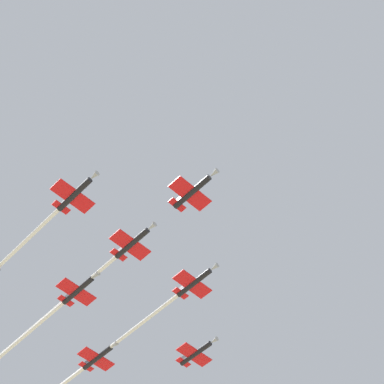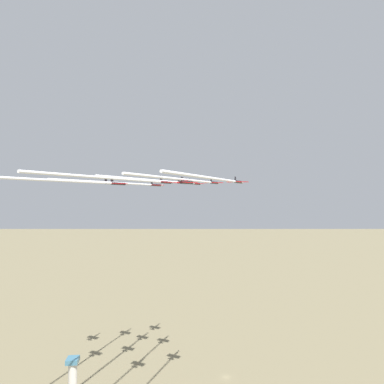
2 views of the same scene
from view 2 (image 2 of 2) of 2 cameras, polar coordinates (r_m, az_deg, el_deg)
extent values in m
plane|color=#7A7051|center=(221.49, 6.20, -30.53)|extent=(2000.00, 2000.00, 0.00)
cube|color=teal|center=(192.22, -20.92, -26.72)|extent=(6.00, 6.00, 2.40)
cylinder|color=black|center=(186.38, 0.74, 1.53)|extent=(6.19, 9.78, 1.28)
cone|color=#9EA3AD|center=(192.30, 1.48, 1.47)|extent=(2.19, 2.62, 1.22)
cube|color=red|center=(185.85, 0.68, 1.52)|extent=(9.94, 7.76, 0.21)
cube|color=red|center=(182.16, 0.19, 1.58)|extent=(4.25, 3.34, 0.21)
cube|color=black|center=(182.29, 0.20, 1.90)|extent=(1.06, 1.72, 2.09)
cylinder|color=black|center=(178.39, -6.61, 1.27)|extent=(6.19, 9.78, 1.28)
cone|color=#9EA3AD|center=(183.96, -5.61, 1.21)|extent=(2.19, 2.62, 1.22)
cube|color=red|center=(177.89, -6.70, 1.25)|extent=(9.94, 7.76, 0.21)
cube|color=red|center=(174.44, -7.36, 1.30)|extent=(4.25, 3.34, 0.21)
cube|color=black|center=(174.55, -7.34, 1.65)|extent=(1.06, 1.72, 2.09)
cylinder|color=white|center=(145.12, -14.51, 1.66)|extent=(34.44, 61.27, 0.90)
cylinder|color=black|center=(163.83, 4.04, 1.71)|extent=(6.19, 9.78, 1.28)
cone|color=#9EA3AD|center=(169.88, 4.76, 1.63)|extent=(2.19, 2.62, 1.22)
cube|color=red|center=(163.28, 3.98, 1.69)|extent=(9.94, 7.76, 0.21)
cube|color=red|center=(159.52, 3.50, 1.76)|extent=(4.25, 3.34, 0.21)
cube|color=black|center=(159.65, 3.51, 2.14)|extent=(1.06, 1.72, 2.09)
cylinder|color=white|center=(124.57, -2.42, 2.37)|extent=(36.83, 65.59, 0.90)
cylinder|color=black|center=(168.81, -1.76, 1.70)|extent=(6.19, 9.78, 1.28)
cone|color=#9EA3AD|center=(174.63, -0.87, 1.63)|extent=(2.19, 2.62, 1.22)
cube|color=red|center=(168.29, -1.84, 1.69)|extent=(9.94, 7.76, 0.21)
cube|color=red|center=(164.68, -2.43, 1.76)|extent=(4.25, 3.34, 0.21)
cube|color=black|center=(164.81, -2.42, 2.12)|extent=(1.06, 1.72, 2.09)
cylinder|color=white|center=(136.13, -8.40, 2.22)|extent=(31.66, 56.25, 0.90)
cylinder|color=black|center=(173.64, -14.50, 1.56)|extent=(6.19, 9.78, 1.28)
cone|color=#9EA3AD|center=(178.73, -13.25, 1.50)|extent=(2.19, 2.62, 1.22)
cube|color=red|center=(173.18, -14.62, 1.54)|extent=(9.94, 7.76, 0.21)
cube|color=red|center=(170.05, -15.45, 1.60)|extent=(4.25, 3.34, 0.21)
cube|color=black|center=(170.16, -15.43, 1.95)|extent=(1.06, 1.72, 2.09)
cylinder|color=black|center=(141.99, 8.38, 1.84)|extent=(6.19, 9.78, 1.28)
cone|color=#9EA3AD|center=(148.18, 9.02, 1.75)|extent=(2.19, 2.62, 1.22)
cube|color=red|center=(141.43, 8.32, 1.83)|extent=(9.94, 7.76, 0.21)
cube|color=red|center=(137.57, 7.89, 1.91)|extent=(4.25, 3.34, 0.21)
cube|color=black|center=(137.71, 7.90, 2.34)|extent=(1.06, 1.72, 2.09)
cylinder|color=white|center=(105.63, 3.03, 2.61)|extent=(32.65, 58.03, 0.90)
cylinder|color=black|center=(151.63, -4.84, 1.78)|extent=(6.19, 9.78, 1.28)
cone|color=#9EA3AD|center=(157.29, -3.74, 1.70)|extent=(2.19, 2.62, 1.22)
cube|color=red|center=(151.12, -4.94, 1.77)|extent=(9.94, 7.76, 0.21)
cube|color=red|center=(147.61, -5.68, 1.84)|extent=(4.25, 3.34, 0.21)
cube|color=black|center=(147.73, -5.66, 2.25)|extent=(1.06, 1.72, 2.09)
cylinder|color=white|center=(116.40, -14.63, 2.46)|extent=(36.30, 64.63, 0.90)
cylinder|color=black|center=(149.15, -13.32, 1.50)|extent=(6.19, 9.78, 1.28)
cone|color=#9EA3AD|center=(154.33, -11.90, 1.43)|extent=(2.19, 2.62, 1.22)
cube|color=red|center=(148.68, -13.45, 1.48)|extent=(9.94, 7.76, 0.21)
cube|color=red|center=(145.50, -14.39, 1.55)|extent=(4.25, 3.34, 0.21)
cube|color=black|center=(145.61, -14.37, 1.96)|extent=(1.06, 1.72, 2.09)
cylinder|color=white|center=(119.30, -24.94, 2.00)|extent=(34.69, 61.73, 0.90)
cylinder|color=black|center=(131.35, -0.99, 1.74)|extent=(6.19, 9.78, 1.28)
cone|color=#9EA3AD|center=(137.20, 0.11, 1.65)|extent=(2.19, 2.62, 1.22)
cube|color=red|center=(130.82, -1.09, 1.73)|extent=(9.94, 7.76, 0.21)
cube|color=red|center=(127.19, -1.84, 1.82)|extent=(4.25, 3.34, 0.21)
cube|color=black|center=(127.32, -1.82, 2.28)|extent=(1.06, 1.72, 2.09)
camera|label=1|loc=(253.66, 19.27, -25.45)|focal=61.93mm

